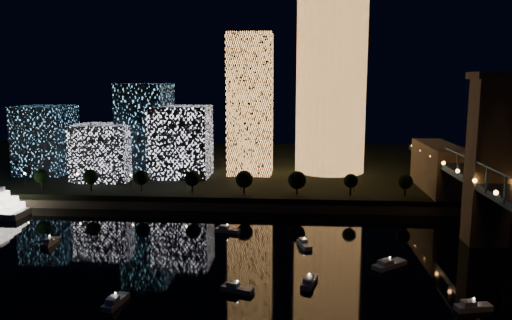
# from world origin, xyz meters

# --- Properties ---
(ground) EXTENTS (520.00, 520.00, 0.00)m
(ground) POSITION_xyz_m (0.00, 0.00, 0.00)
(ground) COLOR black
(ground) RESTS_ON ground
(far_bank) EXTENTS (420.00, 160.00, 5.00)m
(far_bank) POSITION_xyz_m (0.00, 160.00, 2.50)
(far_bank) COLOR black
(far_bank) RESTS_ON ground
(seawall) EXTENTS (420.00, 6.00, 3.00)m
(seawall) POSITION_xyz_m (0.00, 82.00, 1.50)
(seawall) COLOR #6B5E4C
(seawall) RESTS_ON ground
(tower_cylindrical) EXTENTS (34.00, 34.00, 84.72)m
(tower_cylindrical) POSITION_xyz_m (25.35, 137.69, 47.49)
(tower_cylindrical) COLOR #FFA451
(tower_cylindrical) RESTS_ON far_bank
(tower_rectangular) EXTENTS (19.88, 19.88, 63.24)m
(tower_rectangular) POSITION_xyz_m (-11.39, 130.17, 36.62)
(tower_rectangular) COLOR #FFA451
(tower_rectangular) RESTS_ON far_bank
(midrise_blocks) EXTENTS (87.95, 37.61, 41.10)m
(midrise_blocks) POSITION_xyz_m (-68.23, 121.04, 21.55)
(midrise_blocks) COLOR white
(midrise_blocks) RESTS_ON far_bank
(motorboats) EXTENTS (115.46, 87.83, 2.78)m
(motorboats) POSITION_xyz_m (-6.35, 9.42, 0.81)
(motorboats) COLOR silver
(motorboats) RESTS_ON ground
(esplanade_trees) EXTENTS (165.71, 6.92, 8.96)m
(esplanade_trees) POSITION_xyz_m (-28.45, 88.00, 10.47)
(esplanade_trees) COLOR black
(esplanade_trees) RESTS_ON far_bank
(street_lamps) EXTENTS (132.70, 0.70, 5.65)m
(street_lamps) POSITION_xyz_m (-34.00, 94.00, 9.02)
(street_lamps) COLOR black
(street_lamps) RESTS_ON far_bank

